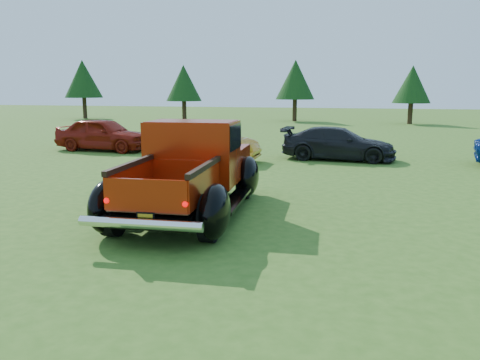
{
  "coord_description": "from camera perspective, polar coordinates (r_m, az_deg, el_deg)",
  "views": [
    {
      "loc": [
        2.21,
        -8.15,
        2.63
      ],
      "look_at": [
        0.09,
        0.2,
        0.95
      ],
      "focal_mm": 35.0,
      "sensor_mm": 36.0,
      "label": 1
    }
  ],
  "objects": [
    {
      "name": "show_car_red",
      "position": [
        21.19,
        -16.3,
        5.39
      ],
      "size": [
        4.27,
        1.94,
        1.42
      ],
      "primitive_type": "imported",
      "rotation": [
        0.0,
        0.0,
        1.51
      ],
      "color": "maroon",
      "rests_on": "ground"
    },
    {
      "name": "tree_west",
      "position": [
        39.77,
        -6.88,
        11.63
      ],
      "size": [
        2.94,
        2.94,
        4.6
      ],
      "color": "#332114",
      "rests_on": "ground"
    },
    {
      "name": "show_car_yellow",
      "position": [
        17.24,
        -4.32,
        4.42
      ],
      "size": [
        4.0,
        1.44,
        1.31
      ],
      "primitive_type": "imported",
      "rotation": [
        0.0,
        0.0,
        1.56
      ],
      "color": "orange",
      "rests_on": "ground"
    },
    {
      "name": "tree_mid_right",
      "position": [
        38.34,
        20.25,
        10.87
      ],
      "size": [
        2.82,
        2.82,
        4.4
      ],
      "color": "#332114",
      "rests_on": "ground"
    },
    {
      "name": "show_car_grey",
      "position": [
        18.07,
        11.9,
        4.38
      ],
      "size": [
        4.31,
        1.96,
        1.22
      ],
      "primitive_type": "imported",
      "rotation": [
        0.0,
        0.0,
        1.51
      ],
      "color": "black",
      "rests_on": "ground"
    },
    {
      "name": "pickup_truck",
      "position": [
        10.28,
        -5.7,
        1.47
      ],
      "size": [
        2.75,
        5.4,
        1.96
      ],
      "rotation": [
        0.0,
        0.0,
        0.06
      ],
      "color": "black",
      "rests_on": "ground"
    },
    {
      "name": "tree_far_west",
      "position": [
        45.19,
        -18.6,
        11.59
      ],
      "size": [
        3.33,
        3.33,
        5.2
      ],
      "color": "#332114",
      "rests_on": "ground"
    },
    {
      "name": "tree_mid_left",
      "position": [
        39.5,
        6.76,
        12.04
      ],
      "size": [
        3.2,
        3.2,
        5.0
      ],
      "color": "#332114",
      "rests_on": "ground"
    },
    {
      "name": "ground",
      "position": [
        8.84,
        -0.92,
        -6.27
      ],
      "size": [
        120.0,
        120.0,
        0.0
      ],
      "primitive_type": "plane",
      "color": "#355F1B",
      "rests_on": "ground"
    }
  ]
}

